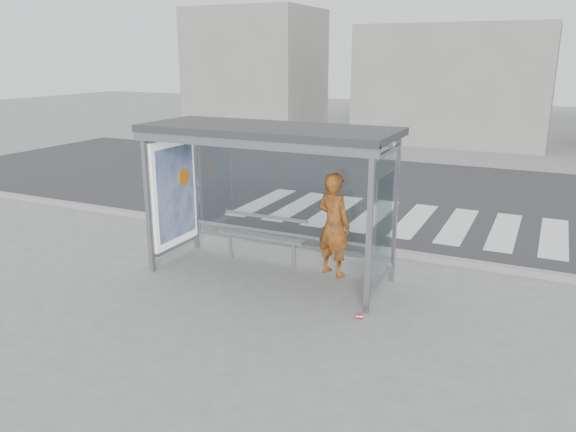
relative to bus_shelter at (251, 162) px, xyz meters
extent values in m
plane|color=slate|center=(0.37, -0.06, -1.98)|extent=(80.00, 80.00, 0.00)
cube|color=#2C2B2E|center=(0.37, 6.94, -1.98)|extent=(30.00, 10.00, 0.01)
cube|color=gray|center=(0.37, 1.89, -1.92)|extent=(30.00, 0.18, 0.12)
cube|color=silver|center=(-2.13, 4.44, -1.98)|extent=(0.55, 3.00, 0.00)
cube|color=silver|center=(-1.13, 4.44, -1.98)|extent=(0.55, 3.00, 0.00)
cube|color=silver|center=(-0.13, 4.44, -1.98)|extent=(0.55, 3.00, 0.00)
cube|color=silver|center=(0.87, 4.44, -1.98)|extent=(0.55, 3.00, 0.00)
cube|color=silver|center=(1.87, 4.44, -1.98)|extent=(0.55, 3.00, 0.00)
cube|color=silver|center=(2.87, 4.44, -1.98)|extent=(0.55, 3.00, 0.00)
cube|color=silver|center=(3.87, 4.44, -1.98)|extent=(0.55, 3.00, 0.00)
cube|color=silver|center=(4.87, 4.44, -1.98)|extent=(0.55, 3.00, 0.00)
cube|color=gray|center=(-1.63, -0.76, -0.73)|extent=(0.08, 0.08, 2.50)
cube|color=gray|center=(2.37, -0.76, -0.73)|extent=(0.08, 0.08, 2.50)
cube|color=gray|center=(-1.63, 0.64, -0.73)|extent=(0.08, 0.08, 2.50)
cube|color=gray|center=(2.37, 0.64, -0.73)|extent=(0.08, 0.08, 2.50)
cube|color=#2D2D30|center=(0.37, -0.06, 0.58)|extent=(4.25, 1.65, 0.12)
cube|color=gray|center=(0.37, -0.82, 0.47)|extent=(4.25, 0.06, 0.18)
cube|color=white|center=(0.37, 0.64, -0.68)|extent=(3.80, 0.02, 2.00)
cube|color=white|center=(-1.63, -0.06, -0.68)|extent=(0.15, 1.25, 2.00)
cube|color=#2D4FA2|center=(-1.54, -0.06, -0.68)|extent=(0.01, 1.10, 1.70)
cylinder|color=orange|center=(-1.53, 0.19, -0.43)|extent=(0.02, 0.32, 0.32)
cube|color=white|center=(2.37, -0.06, -0.68)|extent=(0.03, 1.25, 2.00)
cube|color=beige|center=(2.34, -0.01, -0.58)|extent=(0.03, 0.86, 1.16)
cube|color=gray|center=(-9.63, 17.94, 1.02)|extent=(6.00, 5.00, 6.00)
cube|color=gray|center=(0.37, 17.94, 0.52)|extent=(8.00, 5.00, 5.00)
imported|color=#D34313|center=(1.35, 0.48, -1.07)|extent=(0.77, 0.63, 1.83)
cube|color=gray|center=(-0.03, 0.41, -1.46)|extent=(1.71, 0.21, 0.05)
cylinder|color=gray|center=(-0.70, 0.41, -1.73)|extent=(0.07, 0.07, 0.50)
cylinder|color=gray|center=(0.63, 0.41, -1.73)|extent=(0.07, 0.07, 0.50)
cube|color=gray|center=(-0.03, 0.60, -1.13)|extent=(1.71, 0.04, 0.06)
cylinder|color=#DD414F|center=(2.34, -0.99, -1.95)|extent=(0.13, 0.10, 0.06)
camera|label=1|loc=(4.62, -8.23, 1.74)|focal=35.00mm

